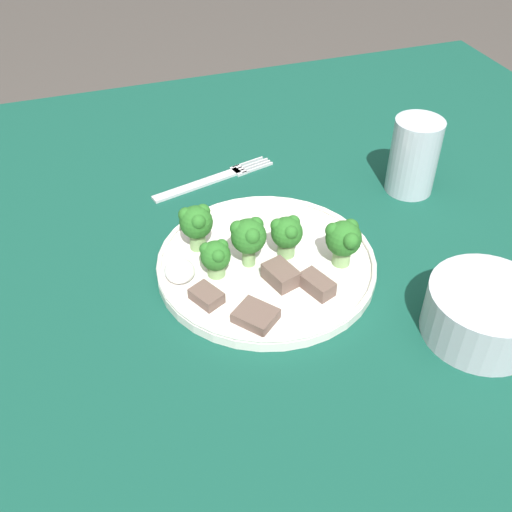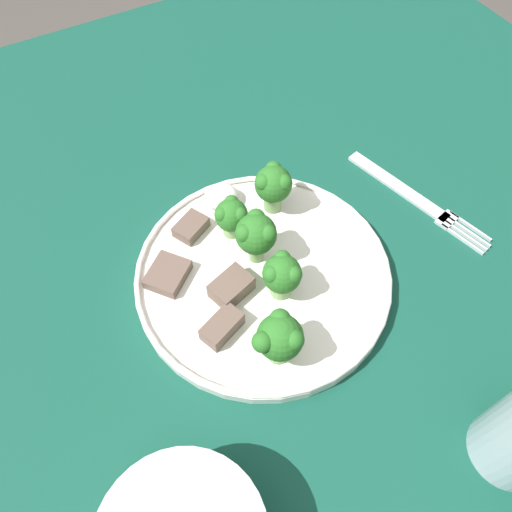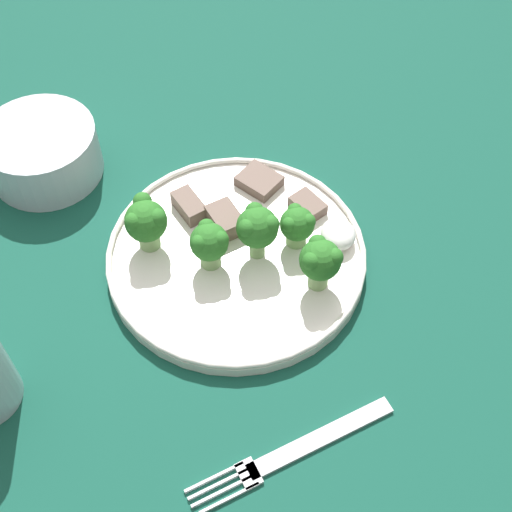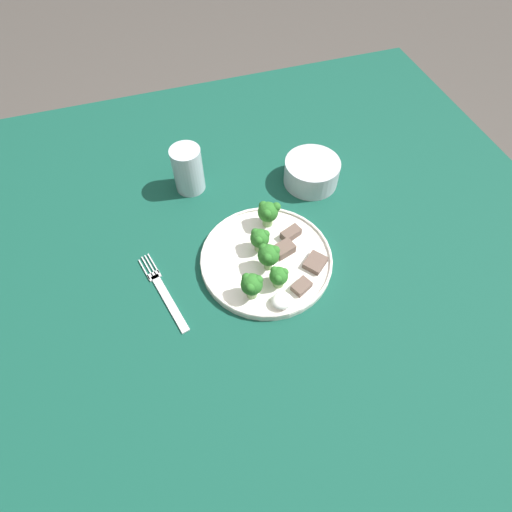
{
  "view_description": "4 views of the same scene",
  "coord_description": "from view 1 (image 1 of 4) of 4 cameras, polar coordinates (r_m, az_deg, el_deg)",
  "views": [
    {
      "loc": [
        0.46,
        -0.24,
        1.25
      ],
      "look_at": [
        -0.02,
        -0.08,
        0.83
      ],
      "focal_mm": 42.0,
      "sensor_mm": 36.0,
      "label": 1
    },
    {
      "loc": [
        0.09,
        0.17,
        1.22
      ],
      "look_at": [
        -0.05,
        -0.06,
        0.81
      ],
      "focal_mm": 35.0,
      "sensor_mm": 36.0,
      "label": 2
    },
    {
      "loc": [
        -0.47,
        0.02,
        1.36
      ],
      "look_at": [
        -0.07,
        -0.07,
        0.81
      ],
      "focal_mm": 50.0,
      "sensor_mm": 36.0,
      "label": 3
    },
    {
      "loc": [
        -0.2,
        -0.47,
        1.44
      ],
      "look_at": [
        -0.07,
        -0.05,
        0.8
      ],
      "focal_mm": 28.0,
      "sensor_mm": 36.0,
      "label": 4
    }
  ],
  "objects": [
    {
      "name": "table",
      "position": [
        0.77,
        5.89,
        -7.83
      ],
      "size": [
        1.22,
        1.18,
        0.78
      ],
      "color": "#114738",
      "rests_on": "ground_plane"
    },
    {
      "name": "dinner_plate",
      "position": [
        0.71,
        0.99,
        -0.71
      ],
      "size": [
        0.26,
        0.26,
        0.02
      ],
      "color": "white",
      "rests_on": "table"
    },
    {
      "name": "fork",
      "position": [
        0.87,
        -4.11,
        7.28
      ],
      "size": [
        0.07,
        0.19,
        0.0
      ],
      "color": "silver",
      "rests_on": "table"
    },
    {
      "name": "cream_bowl",
      "position": [
        0.67,
        20.87,
        -5.15
      ],
      "size": [
        0.12,
        0.12,
        0.06
      ],
      "color": "#B7BCC6",
      "rests_on": "table"
    },
    {
      "name": "drinking_glass",
      "position": [
        0.86,
        14.74,
        8.84
      ],
      "size": [
        0.07,
        0.07,
        0.11
      ],
      "color": "#B2C1CC",
      "rests_on": "table"
    },
    {
      "name": "broccoli_floret_near_rim_left",
      "position": [
        0.68,
        -0.71,
        1.91
      ],
      "size": [
        0.04,
        0.04,
        0.06
      ],
      "color": "#7FA866",
      "rests_on": "dinner_plate"
    },
    {
      "name": "broccoli_floret_center_left",
      "position": [
        0.68,
        -3.87,
        -0.01
      ],
      "size": [
        0.04,
        0.03,
        0.05
      ],
      "color": "#7FA866",
      "rests_on": "dinner_plate"
    },
    {
      "name": "broccoli_floret_back_left",
      "position": [
        0.71,
        -5.72,
        3.17
      ],
      "size": [
        0.04,
        0.04,
        0.06
      ],
      "color": "#7FA866",
      "rests_on": "dinner_plate"
    },
    {
      "name": "broccoli_floret_front_left",
      "position": [
        0.69,
        8.34,
        1.62
      ],
      "size": [
        0.04,
        0.04,
        0.06
      ],
      "color": "#7FA866",
      "rests_on": "dinner_plate"
    },
    {
      "name": "broccoli_floret_center_back",
      "position": [
        0.7,
        2.95,
        2.19
      ],
      "size": [
        0.04,
        0.04,
        0.05
      ],
      "color": "#7FA866",
      "rests_on": "dinner_plate"
    },
    {
      "name": "meat_slice_front_slice",
      "position": [
        0.66,
        -4.74,
        -3.81
      ],
      "size": [
        0.04,
        0.04,
        0.01
      ],
      "color": "brown",
      "rests_on": "dinner_plate"
    },
    {
      "name": "meat_slice_middle_slice",
      "position": [
        0.64,
        -0.02,
        -5.7
      ],
      "size": [
        0.05,
        0.05,
        0.01
      ],
      "color": "brown",
      "rests_on": "dinner_plate"
    },
    {
      "name": "meat_slice_rear_slice",
      "position": [
        0.68,
        2.37,
        -1.81
      ],
      "size": [
        0.05,
        0.04,
        0.02
      ],
      "color": "brown",
      "rests_on": "dinner_plate"
    },
    {
      "name": "meat_slice_edge_slice",
      "position": [
        0.67,
        5.82,
        -2.72
      ],
      "size": [
        0.05,
        0.03,
        0.02
      ],
      "color": "brown",
      "rests_on": "dinner_plate"
    },
    {
      "name": "sauce_dollop",
      "position": [
        0.69,
        -7.3,
        -1.4
      ],
      "size": [
        0.04,
        0.03,
        0.02
      ],
      "color": "white",
      "rests_on": "dinner_plate"
    }
  ]
}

